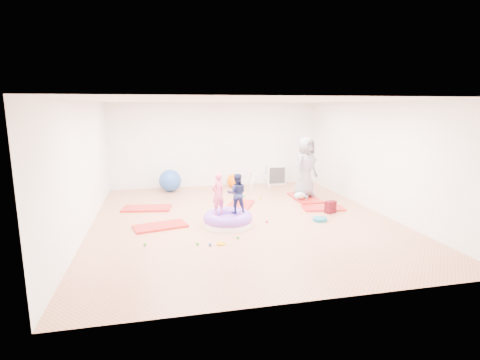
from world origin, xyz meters
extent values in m
cube|color=tan|center=(0.00, 0.00, 0.00)|extent=(7.00, 8.00, 0.01)
cube|color=white|center=(0.00, 0.00, 2.80)|extent=(7.00, 8.00, 0.01)
cube|color=white|center=(0.00, 4.00, 1.40)|extent=(7.00, 0.01, 2.80)
cube|color=white|center=(0.00, -4.00, 1.40)|extent=(7.00, 0.01, 2.80)
cube|color=white|center=(-3.50, 0.00, 1.40)|extent=(0.01, 8.00, 2.80)
cube|color=white|center=(3.50, 0.00, 1.40)|extent=(0.01, 8.00, 2.80)
cube|color=#BA1732|center=(-1.95, -0.22, 0.02)|extent=(1.27, 0.84, 0.05)
cube|color=#BA1732|center=(-2.29, 1.39, 0.03)|extent=(1.33, 0.82, 0.05)
cube|color=#BA1732|center=(0.17, 1.13, 0.03)|extent=(1.08, 1.37, 0.05)
cube|color=#BA1732|center=(2.28, 0.39, 0.02)|extent=(1.14, 0.69, 0.04)
cube|color=#BA1732|center=(2.24, 1.55, 0.03)|extent=(0.69, 1.34, 0.06)
cylinder|color=white|center=(-0.44, -0.42, 0.06)|extent=(1.10, 1.10, 0.12)
torus|color=purple|center=(-0.44, -0.42, 0.18)|extent=(1.13, 1.13, 0.30)
ellipsoid|color=purple|center=(-0.44, -0.42, 0.11)|extent=(0.60, 0.60, 0.27)
imported|color=#E85585|center=(-0.66, -0.42, 0.80)|extent=(0.42, 0.38, 0.95)
imported|color=navy|center=(-0.23, -0.41, 0.78)|extent=(0.51, 0.43, 0.91)
imported|color=gray|center=(2.25, 1.62, 0.93)|extent=(1.02, 0.92, 1.75)
ellipsoid|color=#A6DCF4|center=(2.00, 1.38, 0.15)|extent=(0.34, 0.22, 0.20)
sphere|color=tan|center=(2.00, 1.22, 0.18)|extent=(0.16, 0.16, 0.16)
sphere|color=#E09C00|center=(0.96, 1.85, 0.03)|extent=(0.06, 0.06, 0.06)
sphere|color=green|center=(-0.41, -1.34, 0.03)|extent=(0.06, 0.06, 0.06)
sphere|color=green|center=(-2.26, -1.35, 0.03)|extent=(0.06, 0.06, 0.06)
sphere|color=#E09C00|center=(2.15, 1.29, 0.03)|extent=(0.06, 0.06, 0.06)
sphere|color=#D6294C|center=(0.48, -0.42, 0.03)|extent=(0.06, 0.06, 0.06)
sphere|color=#D6294C|center=(-0.11, 0.12, 0.03)|extent=(0.06, 0.06, 0.06)
sphere|color=#234EA2|center=(-1.02, -1.62, 0.03)|extent=(0.06, 0.06, 0.06)
sphere|color=green|center=(-1.26, -1.53, 0.03)|extent=(0.06, 0.06, 0.06)
sphere|color=green|center=(0.53, 2.12, 0.03)|extent=(0.06, 0.06, 0.06)
sphere|color=#D6294C|center=(2.37, 1.31, 0.03)|extent=(0.06, 0.06, 0.06)
sphere|color=#234EA2|center=(-1.59, 3.39, 0.35)|extent=(0.70, 0.70, 0.70)
sphere|color=#EA6600|center=(0.49, 3.60, 0.22)|extent=(0.44, 0.44, 0.44)
cylinder|color=white|center=(1.04, 3.06, 0.27)|extent=(0.19, 0.20, 0.51)
cylinder|color=white|center=(1.04, 3.50, 0.27)|extent=(0.19, 0.20, 0.51)
cylinder|color=white|center=(1.52, 3.06, 0.27)|extent=(0.19, 0.20, 0.51)
cylinder|color=white|center=(1.52, 3.50, 0.27)|extent=(0.19, 0.20, 0.51)
cylinder|color=white|center=(1.28, 3.28, 0.50)|extent=(0.50, 0.03, 0.03)
sphere|color=#D6294C|center=(1.03, 3.28, 0.50)|extent=(0.06, 0.06, 0.06)
sphere|color=#234EA2|center=(1.53, 3.28, 0.50)|extent=(0.06, 0.06, 0.06)
cube|color=white|center=(2.06, 3.80, 0.32)|extent=(0.65, 0.31, 0.65)
cube|color=#3B3B3B|center=(2.06, 3.65, 0.32)|extent=(0.56, 0.02, 0.56)
cube|color=white|center=(2.06, 3.75, 0.32)|extent=(0.02, 0.22, 0.57)
cube|color=white|center=(2.06, 3.75, 0.32)|extent=(0.57, 0.22, 0.02)
cylinder|color=#106A82|center=(1.75, -0.56, 0.04)|extent=(0.34, 0.34, 0.08)
cube|color=maroon|center=(2.29, 0.01, 0.16)|extent=(0.31, 0.25, 0.31)
cylinder|color=#E09C00|center=(-0.80, -1.57, 0.01)|extent=(0.18, 0.18, 0.03)
camera|label=1|loc=(-1.94, -8.47, 2.67)|focal=28.00mm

